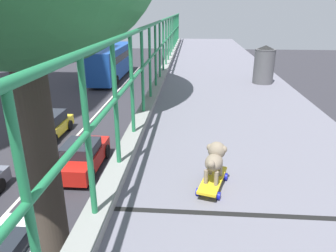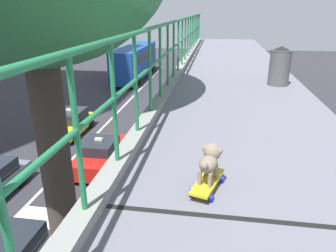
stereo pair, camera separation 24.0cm
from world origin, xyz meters
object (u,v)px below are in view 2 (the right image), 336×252
car_red_taxi_fifth (101,154)px  toy_skateboard (208,182)px  small_dog (210,159)px  city_bus (135,60)px  car_yellow_cab_sixth (70,123)px  litter_bin (280,65)px

car_red_taxi_fifth → toy_skateboard: toy_skateboard is taller
car_red_taxi_fifth → small_dog: (5.26, -10.49, 5.35)m
car_red_taxi_fifth → city_bus: (-3.52, 20.53, 1.24)m
car_red_taxi_fifth → car_yellow_cab_sixth: bearing=131.1°
litter_bin → toy_skateboard: bearing=-106.9°
small_dog → car_yellow_cab_sixth: bearing=121.0°
car_red_taxi_fifth → car_yellow_cab_sixth: 5.14m
litter_bin → car_yellow_cab_sixth: bearing=134.5°
toy_skateboard → small_dog: small_dog is taller
car_red_taxi_fifth → toy_skateboard: 12.83m
city_bus → toy_skateboard: size_ratio=20.89×
car_yellow_cab_sixth → small_dog: 17.60m
toy_skateboard → litter_bin: size_ratio=0.69×
city_bus → small_dog: size_ratio=31.77×
car_yellow_cab_sixth → litter_bin: 15.19m
small_dog → city_bus: bearing=105.8°
car_red_taxi_fifth → city_bus: size_ratio=0.35×
city_bus → litter_bin: litter_bin is taller
car_red_taxi_fifth → small_dog: 12.90m
car_red_taxi_fifth → litter_bin: 10.57m
city_bus → toy_skateboard: (8.77, -31.05, 3.89)m
toy_skateboard → litter_bin: (1.31, 4.29, 0.34)m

